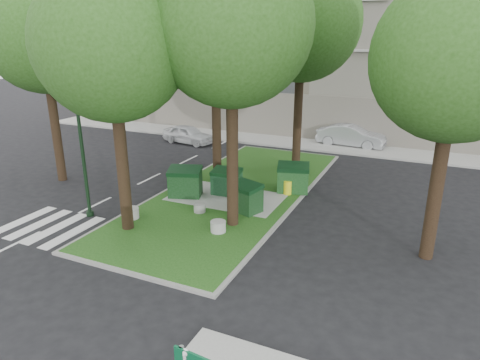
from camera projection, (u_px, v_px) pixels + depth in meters
The scene contains 23 objects.
ground at pixel (116, 270), 13.70m from camera, with size 120.00×120.00×0.00m, color black.
median_island at pixel (236, 191), 20.38m from camera, with size 6.00×16.00×0.12m, color #1A4A15.
median_kerb at pixel (236, 192), 20.39m from camera, with size 6.30×16.30×0.10m, color gray.
building_sidewalk at pixel (293, 143), 29.63m from camera, with size 42.00×3.00×0.12m, color #999993.
zebra_crossing at pixel (65, 230), 16.46m from camera, with size 5.00×3.00×0.01m, color silver.
apartment_building at pixel (326, 23), 33.54m from camera, with size 41.00×12.00×16.00m, color tan.
tree_median_near_left at pixel (113, 29), 14.11m from camera, with size 5.20×5.20×10.53m.
tree_median_near_right at pixel (235, 8), 14.25m from camera, with size 5.60×5.60×11.46m.
tree_median_mid at pixel (217, 39), 19.62m from camera, with size 4.80×4.80×9.99m.
tree_median_far at pixel (305, 9), 20.52m from camera, with size 5.80×5.80×11.93m.
tree_street_left at pixel (43, 23), 19.76m from camera, with size 5.40×5.40×11.00m.
tree_street_right at pixel (463, 41), 12.25m from camera, with size 5.00×5.00×10.06m.
dumpster_a at pixel (185, 182), 19.46m from camera, with size 1.73×1.45×1.37m.
dumpster_b at pixel (227, 182), 19.73m from camera, with size 1.38×1.02×1.22m.
dumpster_c at pixel (245, 197), 17.83m from camera, with size 1.57×1.34×1.23m.
dumpster_d at pixel (293, 178), 20.03m from camera, with size 1.69×1.39×1.36m.
bollard_left at pixel (131, 213), 17.21m from camera, with size 0.60×0.60×0.43m, color #A1A19C.
bollard_right at pixel (218, 226), 16.02m from camera, with size 0.58×0.58×0.41m, color #A0A19C.
bollard_mid at pixel (200, 208), 17.83m from camera, with size 0.49×0.49×0.35m, color gray.
litter_bin at pixel (288, 187), 19.77m from camera, with size 0.37×0.37×0.65m, color yellow.
street_lamp at pixel (80, 134), 16.69m from camera, with size 0.44×0.44×5.52m.
car_white at pixel (188, 134), 29.53m from camera, with size 1.49×3.70×1.26m, color silver.
car_silver at pixel (351, 136), 28.66m from camera, with size 1.56×4.48×1.48m, color #A1A5A9.
Camera 1 is at (8.60, -9.33, 7.13)m, focal length 32.00 mm.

